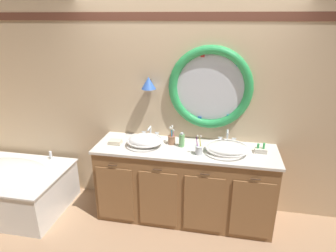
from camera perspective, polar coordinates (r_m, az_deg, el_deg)
The scene contains 13 objects.
ground_plane at distance 3.62m, azimuth 1.24°, elevation -19.18°, with size 14.00×14.00×0.00m, color tan.
back_wall_assembly at distance 3.50m, azimuth 3.40°, elevation 4.10°, with size 6.40×0.26×2.60m.
vanity_counter at distance 3.54m, azimuth 3.23°, elevation -11.03°, with size 2.07×0.65×0.92m.
bathtub at distance 4.28m, azimuth -29.18°, elevation -10.04°, with size 1.52×0.97×0.63m.
sink_basin_left at distance 3.36m, azimuth -4.53°, elevation -2.83°, with size 0.42×0.42×0.13m.
sink_basin_right at distance 3.25m, azimuth 11.48°, elevation -4.24°, with size 0.48×0.48×0.10m.
faucet_set_left at distance 3.57m, azimuth -3.50°, elevation -1.35°, with size 0.22×0.15×0.15m.
faucet_set_right at distance 3.47m, azimuth 11.52°, elevation -2.32°, with size 0.21×0.14×0.17m.
toothbrush_holder_left at distance 3.39m, azimuth 0.71°, elevation -2.60°, with size 0.09×0.09×0.22m.
toothbrush_holder_right at distance 3.16m, azimuth 6.06°, elevation -4.61°, with size 0.08×0.08×0.22m.
soap_dispenser at distance 3.32m, azimuth 2.72°, elevation -2.78°, with size 0.06×0.07×0.18m.
folded_hand_towel at distance 3.47m, azimuth -10.30°, elevation -3.11°, with size 0.15×0.11×0.04m.
toiletry_basket at distance 3.35m, azimuth 17.70°, elevation -4.49°, with size 0.13×0.09×0.12m.
Camera 1 is at (0.46, -2.74, 2.32)m, focal length 31.09 mm.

